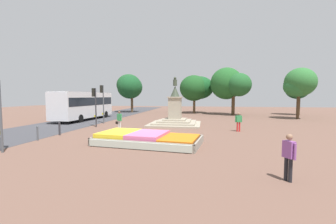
% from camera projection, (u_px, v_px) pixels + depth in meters
% --- Properties ---
extents(ground_plane, '(95.91, 95.91, 0.00)m').
position_uv_depth(ground_plane, '(142.00, 136.00, 16.72)').
color(ground_plane, brown).
extents(street_asphalt_strip, '(6.65, 83.92, 0.01)m').
position_uv_depth(street_asphalt_strip, '(25.00, 132.00, 18.30)').
color(street_asphalt_strip, '#3D3D42').
rests_on(street_asphalt_strip, ground_plane).
extents(flower_planter, '(6.77, 4.04, 0.70)m').
position_uv_depth(flower_planter, '(146.00, 139.00, 13.90)').
color(flower_planter, '#38281C').
rests_on(flower_planter, ground_plane).
extents(statue_monument, '(5.19, 5.19, 4.92)m').
position_uv_depth(statue_monument, '(175.00, 116.00, 23.16)').
color(statue_monument, '#A09681').
rests_on(statue_monument, ground_plane).
extents(traffic_light_mid_block, '(0.41, 0.29, 3.71)m').
position_uv_depth(traffic_light_mid_block, '(95.00, 100.00, 21.35)').
color(traffic_light_mid_block, '#2D2D33').
rests_on(traffic_light_mid_block, ground_plane).
extents(traffic_light_far_corner, '(0.41, 0.29, 4.11)m').
position_uv_depth(traffic_light_far_corner, '(102.00, 97.00, 24.11)').
color(traffic_light_far_corner, '#4C5156').
rests_on(traffic_light_far_corner, ground_plane).
extents(city_bus, '(3.01, 10.04, 3.46)m').
position_uv_depth(city_bus, '(84.00, 104.00, 27.91)').
color(city_bus, silver).
rests_on(city_bus, ground_plane).
extents(pedestrian_with_handbag, '(0.68, 0.43, 1.67)m').
position_uv_depth(pedestrian_with_handbag, '(119.00, 119.00, 19.45)').
color(pedestrian_with_handbag, beige).
rests_on(pedestrian_with_handbag, ground_plane).
extents(pedestrian_near_planter, '(0.57, 0.25, 1.59)m').
position_uv_depth(pedestrian_near_planter, '(239.00, 121.00, 18.72)').
color(pedestrian_near_planter, red).
rests_on(pedestrian_near_planter, ground_plane).
extents(pedestrian_crossing_plaza, '(0.38, 0.51, 1.67)m').
position_uv_depth(pedestrian_crossing_plaza, '(289.00, 154.00, 7.76)').
color(pedestrian_crossing_plaza, black).
rests_on(pedestrian_crossing_plaza, ground_plane).
extents(kerb_bollard_south, '(0.16, 0.16, 0.79)m').
position_uv_depth(kerb_bollard_south, '(1.00, 143.00, 12.20)').
color(kerb_bollard_south, '#4C5156').
rests_on(kerb_bollard_south, ground_plane).
extents(kerb_bollard_mid_a, '(0.13, 0.13, 0.99)m').
position_uv_depth(kerb_bollard_mid_a, '(37.00, 133.00, 14.93)').
color(kerb_bollard_mid_a, '#4C5156').
rests_on(kerb_bollard_mid_a, ground_plane).
extents(kerb_bollard_mid_b, '(0.15, 0.15, 1.01)m').
position_uv_depth(kerb_bollard_mid_b, '(59.00, 128.00, 16.96)').
color(kerb_bollard_mid_b, '#2D2D33').
rests_on(kerb_bollard_mid_b, ground_plane).
extents(park_tree_far_left, '(3.95, 4.07, 6.54)m').
position_uv_depth(park_tree_far_left, '(300.00, 84.00, 28.56)').
color(park_tree_far_left, '#4C3823').
rests_on(park_tree_far_left, ground_plane).
extents(park_tree_behind_statue, '(4.83, 4.75, 6.93)m').
position_uv_depth(park_tree_behind_statue, '(129.00, 86.00, 40.75)').
color(park_tree_behind_statue, '#4C3823').
rests_on(park_tree_behind_statue, ground_plane).
extents(park_tree_far_right, '(5.76, 5.96, 6.49)m').
position_uv_depth(park_tree_far_right, '(197.00, 88.00, 38.58)').
color(park_tree_far_right, brown).
rests_on(park_tree_far_right, ground_plane).
extents(park_tree_street_side, '(6.05, 6.07, 7.44)m').
position_uv_depth(park_tree_street_side, '(230.00, 84.00, 34.96)').
color(park_tree_street_side, '#4C3823').
rests_on(park_tree_street_side, ground_plane).
extents(park_tree_mid_canopy, '(3.71, 3.66, 6.19)m').
position_uv_depth(park_tree_mid_canopy, '(296.00, 87.00, 35.00)').
color(park_tree_mid_canopy, '#4C3823').
rests_on(park_tree_mid_canopy, ground_plane).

